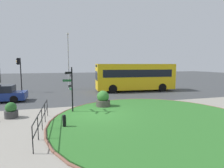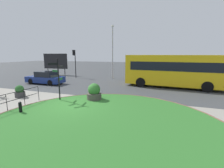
{
  "view_description": "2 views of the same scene",
  "coord_description": "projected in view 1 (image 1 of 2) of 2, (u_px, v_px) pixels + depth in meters",
  "views": [
    {
      "loc": [
        -2.06,
        -11.09,
        3.29
      ],
      "look_at": [
        1.9,
        3.03,
        1.65
      ],
      "focal_mm": 28.12,
      "sensor_mm": 36.0,
      "label": 1
    },
    {
      "loc": [
        5.8,
        -8.44,
        3.41
      ],
      "look_at": [
        1.57,
        3.88,
        0.93
      ],
      "focal_mm": 25.07,
      "sensor_mm": 36.0,
      "label": 2
    }
  ],
  "objects": [
    {
      "name": "ground",
      "position": [
        97.0,
        115.0,
        11.53
      ],
      "size": [
        120.0,
        120.0,
        0.0
      ],
      "primitive_type": "plane",
      "color": "#3D3F42"
    },
    {
      "name": "sidewalk_paving",
      "position": [
        102.0,
        123.0,
        9.92
      ],
      "size": [
        32.0,
        8.64,
        0.02
      ],
      "primitive_type": "cube",
      "color": "gray",
      "rests_on": "ground"
    },
    {
      "name": "grass_island",
      "position": [
        155.0,
        120.0,
        10.34
      ],
      "size": [
        12.01,
        12.01,
        0.1
      ],
      "primitive_type": "cylinder",
      "color": "#2D6B28",
      "rests_on": "ground"
    },
    {
      "name": "grass_kerb_ring",
      "position": [
        155.0,
        120.0,
        10.34
      ],
      "size": [
        12.32,
        12.32,
        0.11
      ],
      "primitive_type": "torus",
      "color": "brown",
      "rests_on": "ground"
    },
    {
      "name": "signpost_directional",
      "position": [
        71.0,
        86.0,
        11.77
      ],
      "size": [
        0.65,
        1.19,
        3.13
      ],
      "color": "black",
      "rests_on": "ground"
    },
    {
      "name": "bollard_foreground",
      "position": [
        64.0,
        121.0,
        9.05
      ],
      "size": [
        0.18,
        0.18,
        0.72
      ],
      "color": "black",
      "rests_on": "ground"
    },
    {
      "name": "railing_grass_edge",
      "position": [
        42.0,
        117.0,
        8.73
      ],
      "size": [
        0.15,
        4.95,
        1.08
      ],
      "rotation": [
        0.0,
        0.0,
        4.69
      ],
      "color": "black",
      "rests_on": "ground"
    },
    {
      "name": "bus_yellow",
      "position": [
        135.0,
        77.0,
        21.64
      ],
      "size": [
        9.73,
        3.18,
        3.35
      ],
      "rotation": [
        0.0,
        0.0,
        3.07
      ],
      "color": "yellow",
      "rests_on": "ground"
    },
    {
      "name": "traffic_light_near",
      "position": [
        19.0,
        67.0,
        20.56
      ],
      "size": [
        0.49,
        0.27,
        4.04
      ],
      "rotation": [
        0.0,
        0.0,
        3.2
      ],
      "color": "black",
      "rests_on": "ground"
    },
    {
      "name": "lamppost_tall",
      "position": [
        68.0,
        59.0,
        22.77
      ],
      "size": [
        0.32,
        0.32,
        7.3
      ],
      "color": "#B7B7BC",
      "rests_on": "ground"
    },
    {
      "name": "planter_near_signpost",
      "position": [
        103.0,
        100.0,
        13.47
      ],
      "size": [
        1.08,
        1.08,
        1.3
      ],
      "color": "#47423D",
      "rests_on": "ground"
    },
    {
      "name": "planter_kerbside",
      "position": [
        11.0,
        111.0,
        10.77
      ],
      "size": [
        0.77,
        0.77,
        0.99
      ],
      "color": "#383838",
      "rests_on": "ground"
    }
  ]
}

